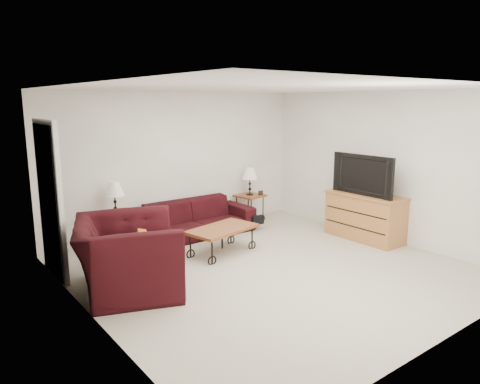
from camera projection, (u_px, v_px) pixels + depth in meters
name	position (u px, v px, depth m)	size (l,w,h in m)	color
ground	(270.00, 269.00, 6.32)	(5.00, 5.00, 0.00)	#BDB5A1
wall_back	(179.00, 163.00, 8.02)	(5.00, 0.02, 2.50)	white
wall_front	(450.00, 220.00, 4.13)	(5.00, 0.02, 2.50)	white
wall_left	(88.00, 208.00, 4.59)	(0.02, 5.00, 2.50)	white
wall_right	(382.00, 166.00, 7.56)	(0.02, 5.00, 2.50)	white
ceiling	(273.00, 88.00, 5.83)	(5.00, 5.00, 0.00)	white
doorway	(49.00, 202.00, 5.93)	(0.08, 0.94, 2.04)	black
sofa	(195.00, 219.00, 7.84)	(2.12, 0.83, 0.62)	black
side_table_left	(117.00, 232.00, 7.18)	(0.50, 0.50, 0.54)	brown
side_table_right	(250.00, 208.00, 8.81)	(0.49, 0.49, 0.53)	brown
lamp_left	(115.00, 199.00, 7.07)	(0.31, 0.31, 0.54)	black
lamp_right	(250.00, 181.00, 8.71)	(0.30, 0.30, 0.53)	black
photo_frame_left	(110.00, 216.00, 6.91)	(0.11, 0.01, 0.09)	black
photo_frame_right	(261.00, 193.00, 8.72)	(0.11, 0.01, 0.09)	black
coffee_table	(222.00, 240.00, 6.95)	(1.10, 0.60, 0.41)	brown
armchair	(128.00, 255.00, 5.54)	(1.39, 1.21, 0.90)	black
throw_pillow	(140.00, 249.00, 5.58)	(0.41, 0.11, 0.41)	#B65A17
tv_stand	(365.00, 217.00, 7.64)	(0.55, 1.32, 0.79)	#C17547
television	(367.00, 174.00, 7.49)	(1.18, 0.15, 0.68)	black
backpack	(253.00, 216.00, 8.24)	(0.38, 0.29, 0.50)	black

